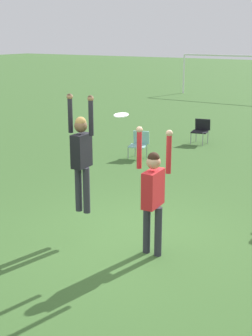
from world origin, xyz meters
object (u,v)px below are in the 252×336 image
(person_jumping, at_px, (81,152))
(frisbee, at_px, (121,115))
(person_defending, at_px, (153,190))
(camping_chair_1, at_px, (139,143))
(camping_chair_2, at_px, (201,129))

(person_jumping, height_order, frisbee, person_jumping)
(person_defending, distance_m, camping_chair_1, 6.26)
(camping_chair_1, bearing_deg, camping_chair_2, -124.43)
(person_jumping, relative_size, person_defending, 0.97)
(person_defending, height_order, camping_chair_1, person_defending)
(camping_chair_1, bearing_deg, frisbee, 99.49)
(frisbee, bearing_deg, camping_chair_1, 118.08)
(person_jumping, distance_m, person_defending, 1.41)
(person_jumping, distance_m, camping_chair_1, 5.82)
(frisbee, bearing_deg, person_jumping, 177.15)
(person_jumping, bearing_deg, frisbee, -97.08)
(person_jumping, bearing_deg, camping_chair_2, 4.87)
(person_defending, relative_size, camping_chair_2, 2.63)
(person_jumping, distance_m, camping_chair_2, 8.18)
(person_defending, bearing_deg, camping_chair_1, -151.44)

